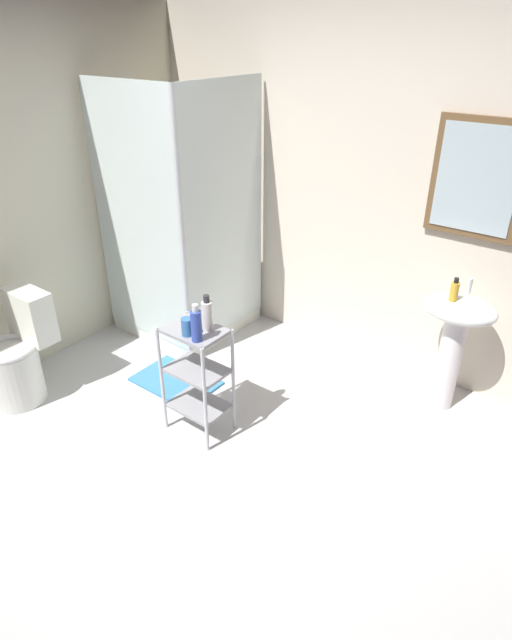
{
  "coord_description": "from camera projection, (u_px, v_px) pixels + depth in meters",
  "views": [
    {
      "loc": [
        1.65,
        -1.58,
        2.3
      ],
      "look_at": [
        0.04,
        0.53,
        0.82
      ],
      "focal_mm": 29.78,
      "sensor_mm": 36.0,
      "label": 1
    }
  ],
  "objects": [
    {
      "name": "sink_faucet",
      "position": [
        470.0,
        286.0,
        3.34
      ],
      "size": [
        0.03,
        0.03,
        0.1
      ],
      "primitive_type": "cylinder",
      "color": "silver",
      "rests_on": "pedestal_sink"
    },
    {
      "name": "storage_cart",
      "position": [
        197.0,
        372.0,
        3.25
      ],
      "size": [
        0.38,
        0.28,
        0.74
      ],
      "color": "silver",
      "rests_on": "ground_plane"
    },
    {
      "name": "hand_soap_bottle",
      "position": [
        454.0,
        291.0,
        3.25
      ],
      "size": [
        0.05,
        0.05,
        0.15
      ],
      "color": "gold",
      "rests_on": "pedestal_sink"
    },
    {
      "name": "rinse_cup",
      "position": [
        187.0,
        327.0,
        3.02
      ],
      "size": [
        0.07,
        0.07,
        0.11
      ],
      "primitive_type": "cylinder",
      "color": "#3870B2",
      "rests_on": "storage_cart"
    },
    {
      "name": "toilet",
      "position": [
        18.0,
        358.0,
        3.61
      ],
      "size": [
        0.37,
        0.49,
        0.76
      ],
      "color": "white",
      "rests_on": "ground_plane"
    },
    {
      "name": "wall_back",
      "position": [
        365.0,
        193.0,
        3.76
      ],
      "size": [
        4.2,
        0.14,
        2.5
      ],
      "color": "beige",
      "rests_on": "ground_plane"
    },
    {
      "name": "pedestal_sink",
      "position": [
        455.0,
        332.0,
        3.4
      ],
      "size": [
        0.46,
        0.37,
        0.81
      ],
      "color": "white",
      "rests_on": "ground_plane"
    },
    {
      "name": "bath_mat",
      "position": [
        176.0,
        381.0,
        3.9
      ],
      "size": [
        0.6,
        0.4,
        0.02
      ],
      "primitive_type": "cube",
      "color": "teal",
      "rests_on": "ground_plane"
    },
    {
      "name": "ground_plane",
      "position": [
        196.0,
        477.0,
        3.1
      ],
      "size": [
        4.2,
        4.2,
        0.02
      ],
      "primitive_type": "cube",
      "color": "silver"
    },
    {
      "name": "lotion_bottle_white",
      "position": [
        207.0,
        315.0,
        3.05
      ],
      "size": [
        0.06,
        0.06,
        0.22
      ],
      "color": "white",
      "rests_on": "storage_cart"
    },
    {
      "name": "shampoo_bottle_blue",
      "position": [
        196.0,
        325.0,
        2.95
      ],
      "size": [
        0.06,
        0.06,
        0.23
      ],
      "color": "#334CB6",
      "rests_on": "storage_cart"
    },
    {
      "name": "shower_stall",
      "position": [
        186.0,
        281.0,
        4.35
      ],
      "size": [
        0.92,
        0.92,
        2.0
      ],
      "color": "white",
      "rests_on": "ground_plane"
    }
  ]
}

